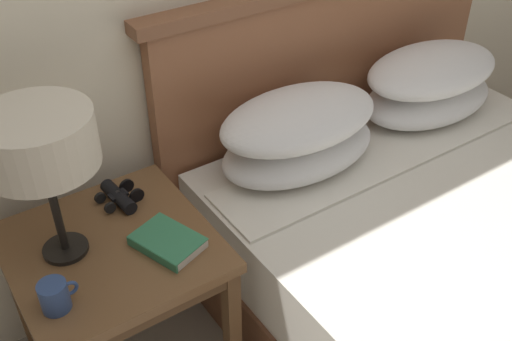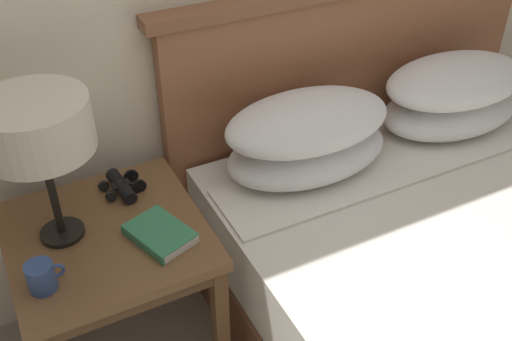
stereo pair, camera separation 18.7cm
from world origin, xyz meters
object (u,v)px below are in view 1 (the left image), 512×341
table_lamp (38,143)px  coffee_mug (55,296)px  bed (482,274)px  binoculars_pair (119,196)px  nightstand (114,264)px  book_on_nightstand (167,242)px

table_lamp → coffee_mug: 0.39m
coffee_mug → bed: bearing=-17.4°
table_lamp → binoculars_pair: (0.22, 0.12, -0.35)m
nightstand → coffee_mug: bearing=-144.3°
nightstand → binoculars_pair: 0.22m
bed → coffee_mug: bed is taller
table_lamp → book_on_nightstand: size_ratio=1.97×
bed → book_on_nightstand: (-0.94, 0.45, 0.29)m
table_lamp → coffee_mug: size_ratio=4.42×
book_on_nightstand → binoculars_pair: binoculars_pair is taller
book_on_nightstand → coffee_mug: (-0.34, -0.05, 0.03)m
nightstand → table_lamp: bearing=158.2°
bed → coffee_mug: size_ratio=19.05×
book_on_nightstand → binoculars_pair: (-0.03, 0.27, 0.01)m
binoculars_pair → table_lamp: bearing=-151.4°
nightstand → bed: bed is taller
book_on_nightstand → coffee_mug: bearing=-172.4°
nightstand → binoculars_pair: (0.10, 0.17, 0.10)m
nightstand → bed: size_ratio=0.30×
book_on_nightstand → binoculars_pair: bearing=97.1°
table_lamp → nightstand: bearing=-21.8°
table_lamp → binoculars_pair: size_ratio=2.80×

